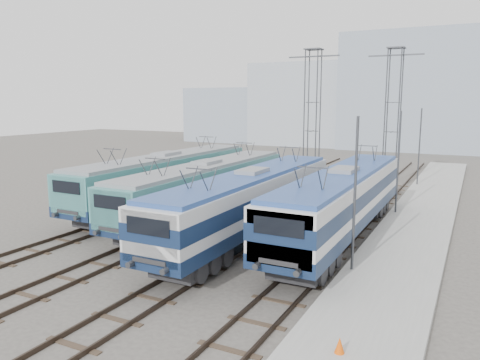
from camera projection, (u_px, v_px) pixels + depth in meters
name	position (u px, v px, depth m)	size (l,w,h in m)	color
ground	(165.00, 259.00, 22.76)	(160.00, 160.00, 0.00)	#514C47
platform	(408.00, 241.00, 25.20)	(4.00, 70.00, 0.30)	#9E9E99
locomotive_far_left	(165.00, 176.00, 33.62)	(2.94, 18.58, 3.50)	#132445
locomotive_center_left	(205.00, 186.00, 30.00)	(2.84, 17.93, 3.37)	#132445
locomotive_center_right	(251.00, 198.00, 25.67)	(2.90, 18.35, 3.45)	#132445
locomotive_far_right	(342.00, 198.00, 25.59)	(2.96, 18.72, 3.52)	#132445
catenary_tower_west	(312.00, 112.00, 40.98)	(4.50, 1.20, 12.00)	#3F4247
catenary_tower_east	(393.00, 113.00, 39.83)	(4.50, 1.20, 12.00)	#3F4247
mast_front	(355.00, 198.00, 20.09)	(0.12, 0.12, 7.00)	#3F4247
mast_mid	(398.00, 165.00, 30.63)	(0.12, 0.12, 7.00)	#3F4247
mast_rear	(419.00, 148.00, 41.18)	(0.12, 0.12, 7.00)	#3F4247
safety_cone	(340.00, 345.00, 13.72)	(0.30, 0.30, 0.48)	#F15508
building_west	(308.00, 105.00, 82.33)	(18.00, 12.00, 14.00)	#A4AEB9
building_center	(417.00, 92.00, 73.95)	(22.00, 14.00, 18.00)	#909EAF
building_far_west	(228.00, 115.00, 89.82)	(14.00, 10.00, 10.00)	#909EAF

